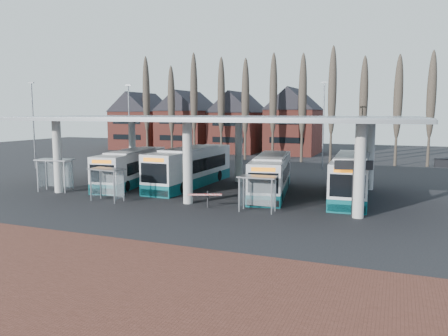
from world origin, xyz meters
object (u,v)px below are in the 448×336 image
at_px(bus_1, 191,168).
at_px(shelter_1, 108,177).
at_px(bus_3, 351,177).
at_px(shelter_2, 258,186).
at_px(bus_2, 271,175).
at_px(shelter_0, 56,168).
at_px(bus_0, 132,168).

height_order(bus_1, shelter_1, bus_1).
distance_m(bus_3, shelter_2, 9.19).
distance_m(bus_2, shelter_1, 13.02).
bearing_deg(bus_1, shelter_0, -142.53).
distance_m(bus_3, shelter_1, 18.80).
bearing_deg(bus_3, shelter_1, -156.90).
height_order(bus_2, bus_3, bus_3).
bearing_deg(bus_0, shelter_0, -134.36).
relative_size(shelter_0, shelter_1, 1.13).
bearing_deg(shelter_0, bus_1, 28.15).
xyz_separation_m(bus_0, shelter_0, (-3.85, -5.57, 0.49)).
relative_size(bus_1, shelter_1, 4.54).
bearing_deg(shelter_2, bus_3, 52.34).
height_order(bus_1, bus_2, bus_1).
distance_m(bus_0, bus_3, 19.69).
xyz_separation_m(bus_3, shelter_1, (-16.89, -8.26, 0.21)).
relative_size(bus_0, shelter_1, 4.23).
bearing_deg(shelter_1, bus_1, 78.22).
height_order(bus_1, shelter_0, bus_1).
bearing_deg(bus_1, bus_2, -6.83).
bearing_deg(bus_1, shelter_1, -106.22).
relative_size(bus_2, shelter_0, 3.72).
xyz_separation_m(bus_1, bus_2, (7.89, -1.09, -0.15)).
bearing_deg(shelter_0, bus_2, 10.30).
distance_m(shelter_1, shelter_2, 11.56).
xyz_separation_m(bus_1, shelter_2, (8.84, -7.87, 0.11)).
bearing_deg(shelter_1, bus_3, 31.52).
bearing_deg(shelter_1, bus_0, 116.16).
xyz_separation_m(bus_0, shelter_2, (14.31, -6.56, 0.25)).
distance_m(bus_2, shelter_2, 6.86).
distance_m(bus_2, shelter_0, 18.16).
relative_size(bus_0, bus_2, 1.00).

